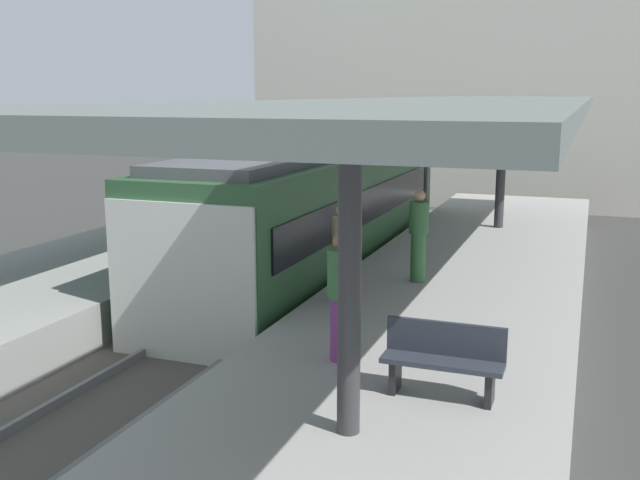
{
  "coord_description": "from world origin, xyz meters",
  "views": [
    {
      "loc": [
        5.99,
        -11.61,
        4.47
      ],
      "look_at": [
        0.88,
        2.07,
        1.52
      ],
      "focal_mm": 40.88,
      "sensor_mm": 36.0,
      "label": 1
    }
  ],
  "objects_px": {
    "passenger_mid_platform": "(342,252)",
    "platform_sign": "(426,177)",
    "passenger_near_bench": "(341,295)",
    "commuter_train": "(318,211)",
    "passenger_far_end": "(419,234)",
    "platform_bench": "(443,358)"
  },
  "relations": [
    {
      "from": "platform_bench",
      "to": "passenger_near_bench",
      "type": "xyz_separation_m",
      "value": [
        -1.49,
        0.67,
        0.43
      ]
    },
    {
      "from": "platform_sign",
      "to": "passenger_mid_platform",
      "type": "bearing_deg",
      "value": -93.67
    },
    {
      "from": "platform_bench",
      "to": "passenger_mid_platform",
      "type": "bearing_deg",
      "value": 125.69
    },
    {
      "from": "platform_sign",
      "to": "passenger_far_end",
      "type": "relative_size",
      "value": 1.28
    },
    {
      "from": "platform_bench",
      "to": "passenger_far_end",
      "type": "distance_m",
      "value": 5.3
    },
    {
      "from": "platform_sign",
      "to": "passenger_far_end",
      "type": "distance_m",
      "value": 3.2
    },
    {
      "from": "platform_sign",
      "to": "passenger_far_end",
      "type": "xyz_separation_m",
      "value": [
        0.56,
        -3.07,
        -0.72
      ]
    },
    {
      "from": "platform_sign",
      "to": "passenger_near_bench",
      "type": "height_order",
      "value": "platform_sign"
    },
    {
      "from": "platform_sign",
      "to": "passenger_near_bench",
      "type": "bearing_deg",
      "value": -85.85
    },
    {
      "from": "commuter_train",
      "to": "platform_sign",
      "type": "height_order",
      "value": "commuter_train"
    },
    {
      "from": "commuter_train",
      "to": "platform_bench",
      "type": "height_order",
      "value": "commuter_train"
    },
    {
      "from": "commuter_train",
      "to": "platform_bench",
      "type": "xyz_separation_m",
      "value": [
        4.54,
        -7.94,
        -0.26
      ]
    },
    {
      "from": "platform_sign",
      "to": "passenger_near_bench",
      "type": "xyz_separation_m",
      "value": [
        0.54,
        -7.47,
        -0.73
      ]
    },
    {
      "from": "commuter_train",
      "to": "passenger_far_end",
      "type": "height_order",
      "value": "commuter_train"
    },
    {
      "from": "passenger_mid_platform",
      "to": "platform_sign",
      "type": "bearing_deg",
      "value": 86.33
    },
    {
      "from": "platform_sign",
      "to": "passenger_mid_platform",
      "type": "xyz_separation_m",
      "value": [
        -0.31,
        -4.89,
        -0.75
      ]
    },
    {
      "from": "platform_bench",
      "to": "platform_sign",
      "type": "xyz_separation_m",
      "value": [
        -2.03,
        8.15,
        1.16
      ]
    },
    {
      "from": "passenger_near_bench",
      "to": "passenger_mid_platform",
      "type": "xyz_separation_m",
      "value": [
        -0.86,
        2.58,
        -0.03
      ]
    },
    {
      "from": "commuter_train",
      "to": "platform_sign",
      "type": "bearing_deg",
      "value": 4.59
    },
    {
      "from": "passenger_mid_platform",
      "to": "passenger_near_bench",
      "type": "bearing_deg",
      "value": -71.69
    },
    {
      "from": "commuter_train",
      "to": "passenger_mid_platform",
      "type": "distance_m",
      "value": 5.18
    },
    {
      "from": "platform_sign",
      "to": "passenger_near_bench",
      "type": "relative_size",
      "value": 1.29
    }
  ]
}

